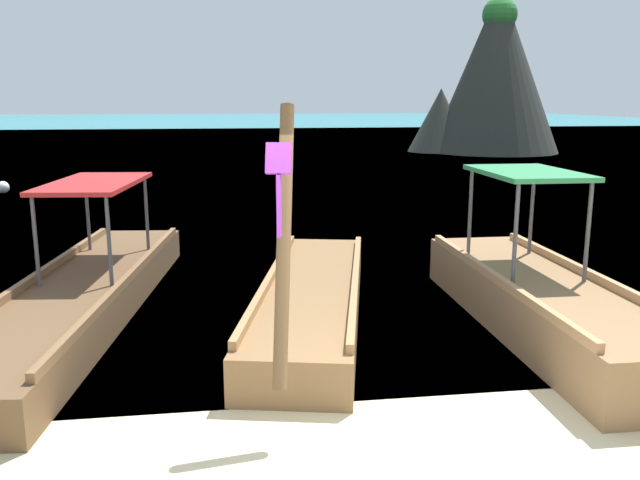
{
  "coord_description": "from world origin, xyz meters",
  "views": [
    {
      "loc": [
        -1.11,
        -4.56,
        2.8
      ],
      "look_at": [
        0.0,
        3.12,
        1.14
      ],
      "focal_mm": 37.22,
      "sensor_mm": 36.0,
      "label": 1
    }
  ],
  "objects_px": {
    "longtail_boat_blue_ribbon": "(81,295)",
    "longtail_boat_violet_ribbon": "(312,299)",
    "longtail_boat_yellow_ribbon": "(542,301)",
    "karst_rock": "(492,74)",
    "mooring_buoy_near": "(3,187)"
  },
  "relations": [
    {
      "from": "longtail_boat_blue_ribbon",
      "to": "longtail_boat_violet_ribbon",
      "type": "distance_m",
      "value": 3.01
    },
    {
      "from": "longtail_boat_yellow_ribbon",
      "to": "karst_rock",
      "type": "xyz_separation_m",
      "value": [
        10.16,
        26.64,
        3.69
      ]
    },
    {
      "from": "longtail_boat_blue_ribbon",
      "to": "longtail_boat_yellow_ribbon",
      "type": "height_order",
      "value": "longtail_boat_blue_ribbon"
    },
    {
      "from": "longtail_boat_yellow_ribbon",
      "to": "mooring_buoy_near",
      "type": "bearing_deg",
      "value": 127.4
    },
    {
      "from": "longtail_boat_violet_ribbon",
      "to": "mooring_buoy_near",
      "type": "height_order",
      "value": "longtail_boat_violet_ribbon"
    },
    {
      "from": "longtail_boat_violet_ribbon",
      "to": "longtail_boat_yellow_ribbon",
      "type": "bearing_deg",
      "value": -16.95
    },
    {
      "from": "longtail_boat_blue_ribbon",
      "to": "longtail_boat_violet_ribbon",
      "type": "relative_size",
      "value": 1.28
    },
    {
      "from": "mooring_buoy_near",
      "to": "longtail_boat_yellow_ribbon",
      "type": "bearing_deg",
      "value": -52.6
    },
    {
      "from": "longtail_boat_violet_ribbon",
      "to": "longtail_boat_yellow_ribbon",
      "type": "xyz_separation_m",
      "value": [
        2.72,
        -0.83,
        0.11
      ]
    },
    {
      "from": "karst_rock",
      "to": "longtail_boat_yellow_ribbon",
      "type": "bearing_deg",
      "value": -110.88
    },
    {
      "from": "longtail_boat_yellow_ribbon",
      "to": "mooring_buoy_near",
      "type": "distance_m",
      "value": 17.1
    },
    {
      "from": "longtail_boat_blue_ribbon",
      "to": "karst_rock",
      "type": "height_order",
      "value": "karst_rock"
    },
    {
      "from": "karst_rock",
      "to": "mooring_buoy_near",
      "type": "bearing_deg",
      "value": -147.56
    },
    {
      "from": "longtail_boat_blue_ribbon",
      "to": "karst_rock",
      "type": "relative_size",
      "value": 0.89
    },
    {
      "from": "longtail_boat_violet_ribbon",
      "to": "longtail_boat_yellow_ribbon",
      "type": "distance_m",
      "value": 2.85
    }
  ]
}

